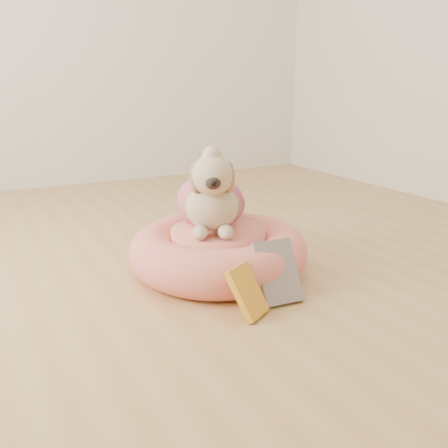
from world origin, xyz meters
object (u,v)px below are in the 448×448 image
dog (211,185)px  book_white (278,272)px  pet_bed (218,251)px  book_yellow (247,292)px

dog → book_white: 0.46m
pet_bed → dog: (-0.01, 0.04, 0.27)m
book_yellow → dog: bearing=48.3°
pet_bed → book_yellow: 0.40m
pet_bed → book_yellow: (-0.09, -0.39, -0.00)m
dog → book_white: size_ratio=2.07×
book_white → book_yellow: bearing=-155.9°
dog → book_white: dog is taller
book_yellow → book_white: (0.16, 0.06, 0.02)m
book_yellow → pet_bed: bearing=45.5°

